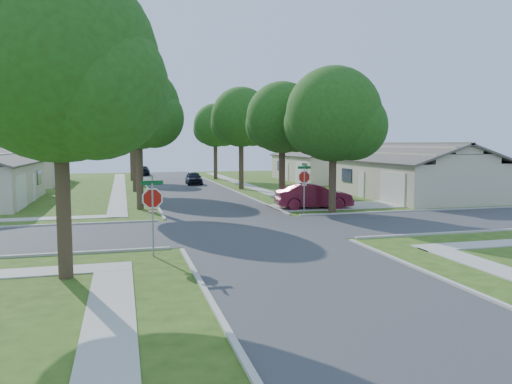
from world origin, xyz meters
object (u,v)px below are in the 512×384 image
object	(u,v)px
house_ne_far	(323,167)
car_driveway	(314,196)
tree_e_near	(283,121)
car_curb_east	(194,178)
car_curb_west	(143,171)
stop_sign_sw	(152,202)
tree_w_mid	(134,116)
tree_e_far	(216,127)
house_nw_far	(18,169)
tree_w_far	(132,131)
stop_sign_ne	(304,179)
house_ne_near	(412,177)
tree_e_mid	(242,120)
tree_w_near	(139,112)
tree_sw_corner	(61,72)
tree_ne_corner	(334,119)

from	to	relation	value
house_ne_far	car_driveway	world-z (taller)	house_ne_far
tree_e_near	car_curb_east	size ratio (longest dim) A/B	2.17
car_curb_west	stop_sign_sw	bearing A→B (deg)	88.48
tree_w_mid	car_curb_east	distance (m)	10.27
tree_e_far	house_nw_far	bearing A→B (deg)	-174.47
stop_sign_sw	tree_w_far	distance (m)	38.86
stop_sign_ne	car_curb_west	bearing A→B (deg)	101.46
tree_e_near	car_curb_east	distance (m)	19.11
tree_w_far	house_ne_near	distance (m)	31.17
tree_w_mid	house_nw_far	xyz separation A→B (m)	(-11.35, 10.99, -4.97)
car_driveway	house_nw_far	bearing A→B (deg)	46.31
stop_sign_sw	tree_e_near	bearing A→B (deg)	55.41
tree_e_mid	car_curb_east	xyz separation A→B (m)	(-3.56, 6.10, -5.60)
tree_w_near	house_ne_far	distance (m)	29.10
tree_e_near	house_ne_near	xyz separation A→B (m)	(11.24, 1.99, -4.13)
stop_sign_sw	house_ne_near	size ratio (longest dim) A/B	0.22
tree_e_mid	house_ne_near	world-z (taller)	tree_e_mid
stop_sign_ne	car_driveway	world-z (taller)	stop_sign_ne
stop_sign_sw	tree_w_far	world-z (taller)	tree_w_far
tree_e_near	car_curb_west	bearing A→B (deg)	102.92
house_ne_near	car_curb_west	world-z (taller)	house_ne_near
tree_e_mid	house_ne_near	distance (m)	15.77
tree_w_far	house_ne_near	world-z (taller)	tree_w_far
tree_sw_corner	car_driveway	bearing A→B (deg)	44.96
stop_sign_ne	car_curb_east	bearing A→B (deg)	98.88
tree_w_mid	car_curb_west	xyz separation A→B (m)	(1.44, 22.67, -5.88)
stop_sign_ne	car_curb_east	world-z (taller)	stop_sign_ne
tree_e_mid	tree_sw_corner	world-z (taller)	tree_sw_corner
car_curb_west	tree_sw_corner	bearing A→B (deg)	85.47
tree_e_mid	tree_w_far	distance (m)	16.06
stop_sign_ne	tree_w_far	xyz separation A→B (m)	(-9.35, 29.31, 3.48)
house_ne_near	car_driveway	xyz separation A→B (m)	(-9.99, -4.57, -0.72)
tree_e_mid	car_curb_west	bearing A→B (deg)	109.35
tree_e_mid	tree_w_far	bearing A→B (deg)	125.90
tree_w_mid	house_ne_far	xyz separation A→B (m)	(20.63, 7.99, -4.97)
tree_e_far	house_nw_far	world-z (taller)	tree_e_far
tree_e_far	stop_sign_sw	bearing A→B (deg)	-103.73
tree_e_near	tree_ne_corner	distance (m)	5.06
tree_w_mid	tree_sw_corner	size ratio (longest dim) A/B	1.00
stop_sign_ne	tree_w_near	distance (m)	11.07
tree_w_mid	tree_sw_corner	distance (m)	28.14
house_ne_far	tree_w_far	bearing A→B (deg)	166.36
house_ne_near	car_driveway	world-z (taller)	house_ne_near
tree_ne_corner	house_nw_far	bearing A→B (deg)	128.81
tree_w_near	tree_w_far	distance (m)	25.01
tree_e_near	house_ne_far	bearing A→B (deg)	60.65
house_nw_far	tree_w_mid	bearing A→B (deg)	-44.07
tree_e_far	tree_w_far	bearing A→B (deg)	-180.00
car_driveway	tree_w_far	bearing A→B (deg)	26.73
house_ne_near	stop_sign_sw	bearing A→B (deg)	-142.82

